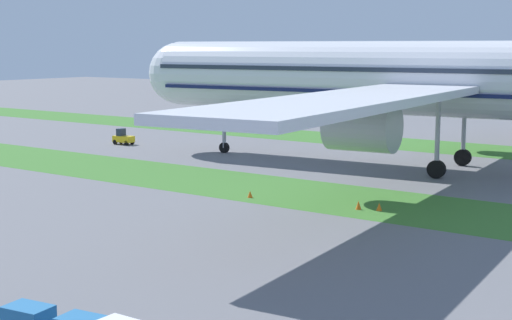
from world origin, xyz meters
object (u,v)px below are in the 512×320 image
pushback_tractor (123,138)px  taxiway_marker_2 (358,205)px  taxiway_marker_1 (379,207)px  airliner (428,79)px  taxiway_marker_0 (250,194)px

pushback_tractor → taxiway_marker_2: bearing=62.8°
taxiway_marker_1 → airliner: bearing=104.1°
airliner → pushback_tractor: size_ratio=30.64×
pushback_tractor → taxiway_marker_1: size_ratio=4.58×
airliner → taxiway_marker_0: 24.06m
pushback_tractor → taxiway_marker_0: pushback_tractor is taller
taxiway_marker_0 → taxiway_marker_1: taxiway_marker_1 is taller
pushback_tractor → taxiway_marker_1: pushback_tractor is taller
pushback_tractor → airliner: bearing=90.0°
taxiway_marker_0 → taxiway_marker_2: 9.39m
taxiway_marker_1 → taxiway_marker_2: 1.56m
taxiway_marker_2 → taxiway_marker_0: bearing=-173.3°
airliner → taxiway_marker_0: size_ratio=151.16×
airliner → taxiway_marker_2: airliner is taller
airliner → pushback_tractor: airliner is taller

